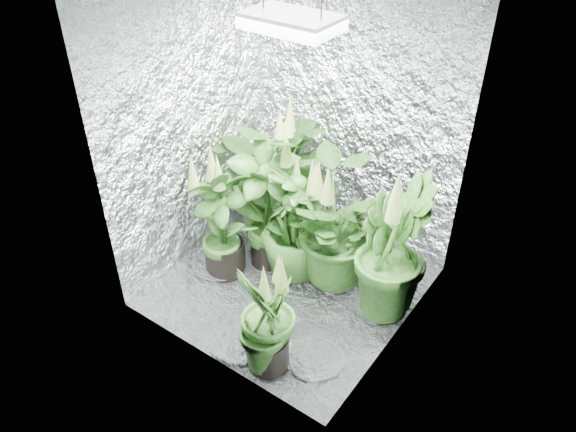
# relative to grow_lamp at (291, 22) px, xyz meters

# --- Properties ---
(ground) EXTENTS (1.60, 1.60, 0.00)m
(ground) POSITION_rel_grow_lamp_xyz_m (0.00, 0.00, -1.83)
(ground) COLOR silver
(ground) RESTS_ON ground
(walls) EXTENTS (1.62, 1.62, 2.00)m
(walls) POSITION_rel_grow_lamp_xyz_m (0.00, 0.00, -0.83)
(walls) COLOR silver
(walls) RESTS_ON ground
(grow_lamp) EXTENTS (0.50, 0.30, 0.22)m
(grow_lamp) POSITION_rel_grow_lamp_xyz_m (0.00, 0.00, 0.00)
(grow_lamp) COLOR gray
(grow_lamp) RESTS_ON ceiling
(plant_a) EXTENTS (0.97, 0.97, 1.11)m
(plant_a) POSITION_rel_grow_lamp_xyz_m (-0.43, 0.46, -1.29)
(plant_a) COLOR black
(plant_a) RESTS_ON ground
(plant_b) EXTENTS (0.71, 0.71, 1.04)m
(plant_b) POSITION_rel_grow_lamp_xyz_m (-0.29, 0.13, -1.34)
(plant_b) COLOR black
(plant_b) RESTS_ON ground
(plant_c) EXTENTS (0.58, 0.58, 1.07)m
(plant_c) POSITION_rel_grow_lamp_xyz_m (0.64, 0.19, -1.34)
(plant_c) COLOR black
(plant_c) RESTS_ON ground
(plant_d) EXTENTS (0.65, 0.65, 0.91)m
(plant_d) POSITION_rel_grow_lamp_xyz_m (-0.06, 0.13, -1.41)
(plant_d) COLOR black
(plant_d) RESTS_ON ground
(plant_e) EXTENTS (0.85, 0.85, 0.96)m
(plant_e) POSITION_rel_grow_lamp_xyz_m (0.17, 0.22, -1.38)
(plant_e) COLOR black
(plant_e) RESTS_ON ground
(plant_f) EXTENTS (0.64, 0.64, 0.97)m
(plant_f) POSITION_rel_grow_lamp_xyz_m (-0.48, -0.13, -1.39)
(plant_f) COLOR black
(plant_f) RESTS_ON ground
(plant_g) EXTENTS (0.56, 0.56, 0.82)m
(plant_g) POSITION_rel_grow_lamp_xyz_m (0.29, -0.64, -1.46)
(plant_g) COLOR black
(plant_g) RESTS_ON ground
(circulation_fan) EXTENTS (0.18, 0.28, 0.34)m
(circulation_fan) POSITION_rel_grow_lamp_xyz_m (0.61, 0.39, -1.68)
(circulation_fan) COLOR black
(circulation_fan) RESTS_ON ground
(plant_label) EXTENTS (0.05, 0.02, 0.08)m
(plant_label) POSITION_rel_grow_lamp_xyz_m (0.34, -0.67, -1.53)
(plant_label) COLOR white
(plant_label) RESTS_ON plant_g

